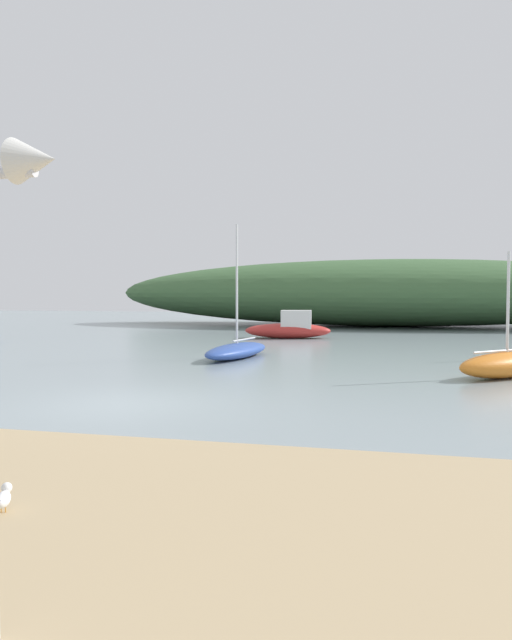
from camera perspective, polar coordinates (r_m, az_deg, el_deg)
ground_plane at (r=12.94m, az=-11.32°, el=-7.66°), size 120.00×120.00×0.00m
distant_hill at (r=43.39m, az=11.93°, el=2.52°), size 38.93×11.65×4.65m
sailboat_east_reach at (r=21.35m, az=-1.80°, el=-2.84°), size 1.89×4.48×4.68m
sailboat_by_sandbar at (r=17.80m, az=22.48°, el=-3.86°), size 3.30×3.26×3.41m
motorboat_west_reach at (r=30.83m, az=3.20°, el=-0.74°), size 4.50×1.99×1.42m
seagull_by_mast at (r=6.46m, az=-22.60°, el=-15.10°), size 0.21×0.36×0.25m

